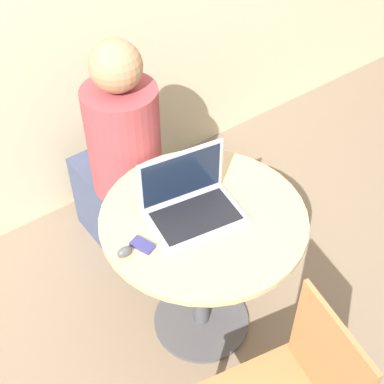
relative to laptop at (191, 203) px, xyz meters
The scene contains 6 objects.
ground_plane 0.79m from the laptop, 52.92° to the right, with size 12.00×12.00×0.00m, color #7F6B56.
round_table 0.24m from the laptop, 52.92° to the right, with size 0.83×0.83×0.74m.
laptop is the anchor object (origin of this frame).
cell_phone 0.25m from the laptop, behind, with size 0.08×0.10×0.02m.
computer_mouse 0.33m from the laptop, behind, with size 0.06×0.04×0.04m.
person_seated 0.68m from the laptop, 86.54° to the left, with size 0.34×0.53×1.23m.
Camera 1 is at (-0.91, -1.14, 2.24)m, focal length 50.00 mm.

